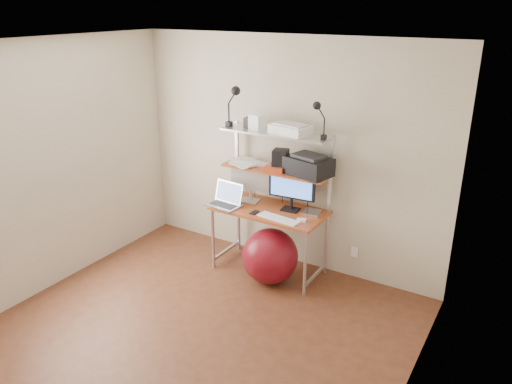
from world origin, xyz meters
TOP-DOWN VIEW (x-y plane):
  - room at (0.00, 0.00)m, footprint 3.60×3.60m
  - computer_desk at (0.00, 1.50)m, footprint 1.20×0.60m
  - wall_outlet at (0.85, 1.79)m, footprint 0.08×0.01m
  - monitor_silver at (-0.29, 1.54)m, footprint 0.45×0.19m
  - monitor_black at (0.21, 1.54)m, footprint 0.51×0.16m
  - laptop at (-0.45, 1.30)m, footprint 0.38×0.32m
  - keyboard at (0.21, 1.25)m, footprint 0.46×0.18m
  - mouse at (0.44, 1.32)m, footprint 0.10×0.08m
  - mac_mini at (0.45, 1.54)m, footprint 0.20×0.20m
  - phone at (-0.08, 1.26)m, footprint 0.07×0.12m
  - printer at (0.38, 1.57)m, footprint 0.51×0.41m
  - nas_cube at (0.07, 1.55)m, footprint 0.18×0.18m
  - red_box at (0.03, 1.48)m, footprint 0.22×0.18m
  - scanner at (0.16, 1.57)m, footprint 0.43×0.33m
  - box_white at (-0.22, 1.55)m, footprint 0.15×0.13m
  - box_grey at (-0.32, 1.58)m, footprint 0.12×0.12m
  - clip_lamp_left at (-0.46, 1.50)m, footprint 0.17×0.10m
  - clip_lamp_right at (0.48, 1.53)m, footprint 0.14×0.08m
  - exercise_ball at (0.12, 1.25)m, footprint 0.59×0.59m
  - paper_stack at (-0.38, 1.57)m, footprint 0.39×0.41m

SIDE VIEW (x-z plane):
  - exercise_ball at x=0.12m, z-range 0.00..0.59m
  - wall_outlet at x=0.85m, z-range 0.24..0.36m
  - phone at x=-0.08m, z-range 0.74..0.75m
  - keyboard at x=0.21m, z-range 0.74..0.75m
  - mouse at x=0.44m, z-range 0.74..0.77m
  - mac_mini at x=0.45m, z-range 0.74..0.77m
  - laptop at x=-0.45m, z-range 0.64..0.95m
  - computer_desk at x=0.00m, z-range 0.17..1.74m
  - monitor_black at x=0.21m, z-range 0.74..1.25m
  - monitor_silver at x=-0.29m, z-range 0.76..1.25m
  - paper_stack at x=-0.38m, z-range 1.15..1.18m
  - red_box at x=0.03m, z-range 1.15..1.20m
  - room at x=0.00m, z-range -0.55..3.05m
  - printer at x=0.38m, z-range 1.14..1.36m
  - nas_cube at x=0.07m, z-range 1.15..1.37m
  - scanner at x=0.16m, z-range 1.55..1.65m
  - box_grey at x=-0.32m, z-range 1.55..1.66m
  - box_white at x=-0.22m, z-range 1.55..1.71m
  - clip_lamp_right at x=0.48m, z-range 1.63..1.99m
  - clip_lamp_left at x=-0.46m, z-range 1.65..2.09m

